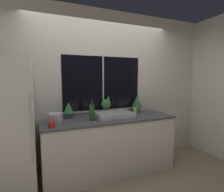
{
  "coord_description": "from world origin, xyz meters",
  "views": [
    {
      "loc": [
        -1.04,
        -2.22,
        1.56
      ],
      "look_at": [
        0.03,
        0.3,
        1.26
      ],
      "focal_mm": 28.0,
      "sensor_mm": 36.0,
      "label": 1
    }
  ],
  "objects_px": {
    "mug_green": "(137,111)",
    "potted_plant_left": "(68,109)",
    "sink": "(114,115)",
    "mug_grey": "(150,111)",
    "kettle": "(55,118)",
    "soap_bottle": "(135,111)",
    "potted_plant_center": "(106,106)",
    "refrigerator": "(3,131)",
    "potted_plant_right": "(137,103)",
    "mug_red": "(52,124)",
    "bottle_tall": "(92,112)"
  },
  "relations": [
    {
      "from": "mug_green",
      "to": "potted_plant_left",
      "type": "bearing_deg",
      "value": 174.94
    },
    {
      "from": "sink",
      "to": "mug_green",
      "type": "distance_m",
      "value": 0.53
    },
    {
      "from": "sink",
      "to": "mug_grey",
      "type": "distance_m",
      "value": 0.73
    },
    {
      "from": "sink",
      "to": "kettle",
      "type": "relative_size",
      "value": 2.95
    },
    {
      "from": "sink",
      "to": "soap_bottle",
      "type": "bearing_deg",
      "value": -5.85
    },
    {
      "from": "sink",
      "to": "potted_plant_left",
      "type": "relative_size",
      "value": 2.26
    },
    {
      "from": "sink",
      "to": "mug_green",
      "type": "height_order",
      "value": "sink"
    },
    {
      "from": "mug_green",
      "to": "mug_grey",
      "type": "xyz_separation_m",
      "value": [
        0.22,
        -0.09,
        -0.01
      ]
    },
    {
      "from": "sink",
      "to": "potted_plant_center",
      "type": "xyz_separation_m",
      "value": [
        -0.04,
        0.24,
        0.12
      ]
    },
    {
      "from": "potted_plant_center",
      "to": "kettle",
      "type": "relative_size",
      "value": 1.38
    },
    {
      "from": "refrigerator",
      "to": "potted_plant_right",
      "type": "bearing_deg",
      "value": 7.13
    },
    {
      "from": "mug_red",
      "to": "mug_grey",
      "type": "xyz_separation_m",
      "value": [
        1.69,
        0.23,
        -0.0
      ]
    },
    {
      "from": "potted_plant_left",
      "to": "kettle",
      "type": "height_order",
      "value": "potted_plant_left"
    },
    {
      "from": "potted_plant_center",
      "to": "mug_red",
      "type": "xyz_separation_m",
      "value": [
        -0.91,
        -0.42,
        -0.12
      ]
    },
    {
      "from": "bottle_tall",
      "to": "mug_green",
      "type": "height_order",
      "value": "bottle_tall"
    },
    {
      "from": "sink",
      "to": "potted_plant_right",
      "type": "relative_size",
      "value": 1.92
    },
    {
      "from": "refrigerator",
      "to": "sink",
      "type": "bearing_deg",
      "value": 0.74
    },
    {
      "from": "refrigerator",
      "to": "potted_plant_center",
      "type": "xyz_separation_m",
      "value": [
        1.49,
        0.26,
        0.19
      ]
    },
    {
      "from": "potted_plant_left",
      "to": "potted_plant_right",
      "type": "relative_size",
      "value": 0.85
    },
    {
      "from": "potted_plant_right",
      "to": "mug_green",
      "type": "relative_size",
      "value": 3.01
    },
    {
      "from": "potted_plant_left",
      "to": "potted_plant_center",
      "type": "distance_m",
      "value": 0.63
    },
    {
      "from": "soap_bottle",
      "to": "mug_red",
      "type": "xyz_separation_m",
      "value": [
        -1.32,
        -0.14,
        -0.04
      ]
    },
    {
      "from": "mug_red",
      "to": "potted_plant_right",
      "type": "bearing_deg",
      "value": 15.39
    },
    {
      "from": "mug_green",
      "to": "mug_grey",
      "type": "relative_size",
      "value": 1.13
    },
    {
      "from": "potted_plant_center",
      "to": "bottle_tall",
      "type": "bearing_deg",
      "value": -139.95
    },
    {
      "from": "potted_plant_right",
      "to": "mug_grey",
      "type": "distance_m",
      "value": 0.29
    },
    {
      "from": "bottle_tall",
      "to": "mug_green",
      "type": "xyz_separation_m",
      "value": [
        0.89,
        0.17,
        -0.08
      ]
    },
    {
      "from": "potted_plant_right",
      "to": "bottle_tall",
      "type": "relative_size",
      "value": 0.97
    },
    {
      "from": "bottle_tall",
      "to": "mug_green",
      "type": "distance_m",
      "value": 0.91
    },
    {
      "from": "refrigerator",
      "to": "sink",
      "type": "relative_size",
      "value": 3.07
    },
    {
      "from": "sink",
      "to": "mug_grey",
      "type": "height_order",
      "value": "sink"
    },
    {
      "from": "potted_plant_right",
      "to": "soap_bottle",
      "type": "relative_size",
      "value": 1.52
    },
    {
      "from": "refrigerator",
      "to": "mug_grey",
      "type": "xyz_separation_m",
      "value": [
        2.26,
        0.07,
        0.07
      ]
    },
    {
      "from": "bottle_tall",
      "to": "mug_red",
      "type": "xyz_separation_m",
      "value": [
        -0.58,
        -0.14,
        -0.09
      ]
    },
    {
      "from": "sink",
      "to": "potted_plant_right",
      "type": "height_order",
      "value": "sink"
    },
    {
      "from": "potted_plant_right",
      "to": "kettle",
      "type": "relative_size",
      "value": 1.54
    },
    {
      "from": "refrigerator",
      "to": "mug_red",
      "type": "bearing_deg",
      "value": -15.35
    },
    {
      "from": "potted_plant_center",
      "to": "mug_red",
      "type": "relative_size",
      "value": 3.04
    },
    {
      "from": "sink",
      "to": "mug_green",
      "type": "relative_size",
      "value": 5.76
    },
    {
      "from": "potted_plant_right",
      "to": "mug_red",
      "type": "bearing_deg",
      "value": -164.61
    },
    {
      "from": "kettle",
      "to": "mug_green",
      "type": "bearing_deg",
      "value": 5.98
    },
    {
      "from": "mug_red",
      "to": "soap_bottle",
      "type": "bearing_deg",
      "value": 6.05
    },
    {
      "from": "potted_plant_right",
      "to": "potted_plant_left",
      "type": "bearing_deg",
      "value": 180.0
    },
    {
      "from": "refrigerator",
      "to": "soap_bottle",
      "type": "height_order",
      "value": "refrigerator"
    },
    {
      "from": "potted_plant_right",
      "to": "mug_red",
      "type": "height_order",
      "value": "potted_plant_right"
    },
    {
      "from": "sink",
      "to": "kettle",
      "type": "bearing_deg",
      "value": -179.38
    },
    {
      "from": "refrigerator",
      "to": "soap_bottle",
      "type": "relative_size",
      "value": 8.93
    },
    {
      "from": "potted_plant_left",
      "to": "mug_grey",
      "type": "height_order",
      "value": "potted_plant_left"
    },
    {
      "from": "mug_red",
      "to": "kettle",
      "type": "xyz_separation_m",
      "value": [
        0.06,
        0.17,
        0.04
      ]
    },
    {
      "from": "kettle",
      "to": "sink",
      "type": "bearing_deg",
      "value": 0.62
    }
  ]
}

